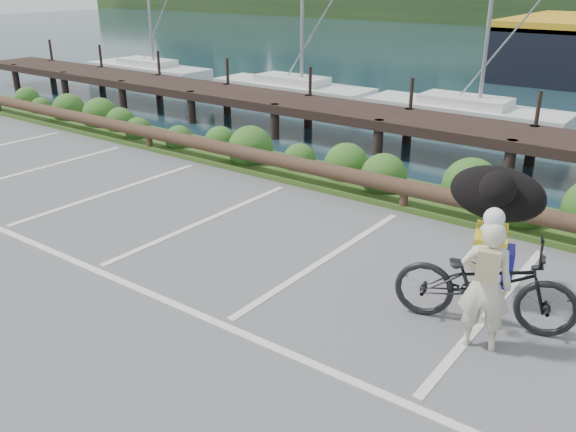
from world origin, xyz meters
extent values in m
plane|color=#575659|center=(0.00, 0.00, 0.00)|extent=(72.00, 72.00, 0.00)
cube|color=#3D5B21|center=(0.00, 5.30, 0.05)|extent=(34.00, 1.60, 0.10)
imported|color=black|center=(2.59, 1.57, 0.58)|extent=(2.33, 1.37, 1.16)
imported|color=beige|center=(2.74, 1.08, 0.81)|extent=(0.68, 0.54, 1.62)
ellipsoid|color=black|center=(2.39, 2.25, 1.51)|extent=(0.93, 1.36, 0.71)
camera|label=1|loc=(4.61, -5.21, 4.13)|focal=38.00mm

